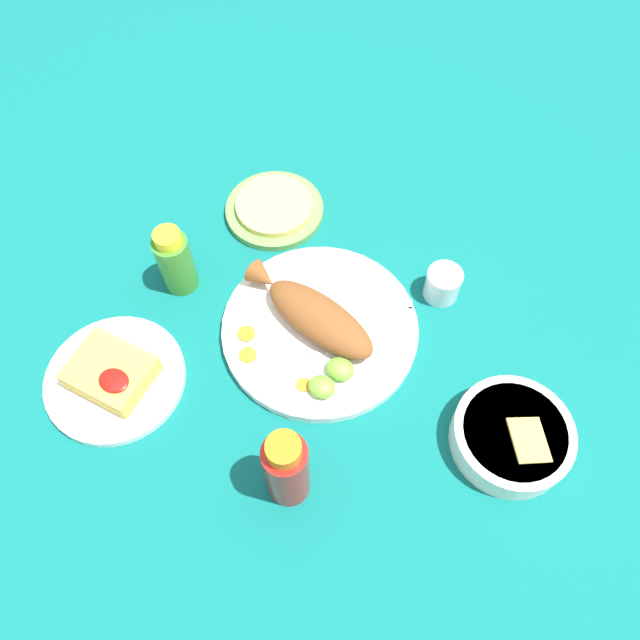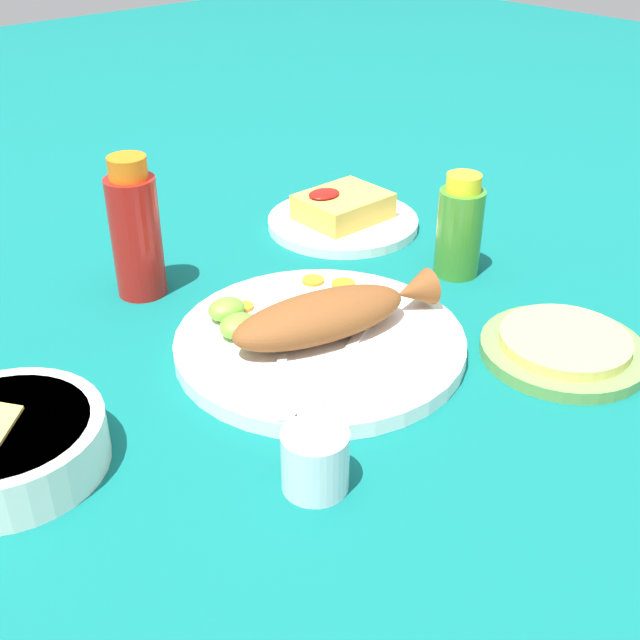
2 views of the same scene
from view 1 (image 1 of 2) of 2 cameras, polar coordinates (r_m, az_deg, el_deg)
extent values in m
plane|color=#0C605B|center=(1.02, 0.00, -1.07)|extent=(4.00, 4.00, 0.00)
cylinder|color=white|center=(1.01, 0.00, -0.82)|extent=(0.32, 0.32, 0.02)
ellipsoid|color=brown|center=(0.98, 0.00, 0.11)|extent=(0.21, 0.12, 0.05)
cone|color=brown|center=(1.03, -5.23, 3.88)|extent=(0.05, 0.05, 0.04)
cube|color=silver|center=(1.02, 1.33, 1.35)|extent=(0.11, 0.06, 0.00)
cube|color=silver|center=(1.03, 6.50, 1.40)|extent=(0.07, 0.05, 0.00)
cube|color=silver|center=(0.99, 2.24, -2.02)|extent=(0.08, 0.10, 0.00)
cube|color=silver|center=(1.01, 6.87, 0.05)|extent=(0.06, 0.07, 0.00)
cylinder|color=orange|center=(1.00, -6.76, -1.26)|extent=(0.03, 0.03, 0.00)
cylinder|color=orange|center=(0.98, -6.62, -3.20)|extent=(0.03, 0.03, 0.00)
cylinder|color=orange|center=(0.95, -1.47, -5.94)|extent=(0.02, 0.02, 0.00)
ellipsoid|color=#6BB233|center=(0.94, 0.18, -6.13)|extent=(0.04, 0.04, 0.02)
ellipsoid|color=#6BB233|center=(0.95, 1.87, -4.51)|extent=(0.04, 0.04, 0.02)
cylinder|color=#B21914|center=(0.85, -3.04, -13.59)|extent=(0.06, 0.06, 0.15)
cylinder|color=orange|center=(0.77, -3.35, -11.75)|extent=(0.04, 0.04, 0.03)
cylinder|color=#3D8428|center=(1.05, -13.03, 5.09)|extent=(0.06, 0.06, 0.11)
cylinder|color=yellow|center=(1.00, -13.79, 7.28)|extent=(0.04, 0.04, 0.02)
cylinder|color=silver|center=(1.05, 11.16, 3.24)|extent=(0.06, 0.06, 0.06)
cylinder|color=white|center=(1.06, 11.02, 2.78)|extent=(0.05, 0.05, 0.03)
cylinder|color=white|center=(1.02, -18.20, -5.13)|extent=(0.22, 0.22, 0.01)
cube|color=gold|center=(1.00, -18.58, -4.52)|extent=(0.12, 0.10, 0.04)
ellipsoid|color=#AD140F|center=(0.97, -18.34, -5.28)|extent=(0.05, 0.04, 0.01)
cylinder|color=white|center=(0.96, 17.08, -10.14)|extent=(0.17, 0.17, 0.05)
cylinder|color=olive|center=(0.95, 17.32, -9.81)|extent=(0.15, 0.15, 0.02)
cube|color=gold|center=(0.94, 19.21, -10.30)|extent=(0.10, 0.10, 0.02)
cylinder|color=#6B9E4C|center=(1.16, -4.17, 10.00)|extent=(0.18, 0.18, 0.01)
cylinder|color=#E0C666|center=(1.15, -4.21, 10.41)|extent=(0.14, 0.14, 0.01)
camera|label=2|loc=(1.11, 43.07, 24.08)|focal=45.00mm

